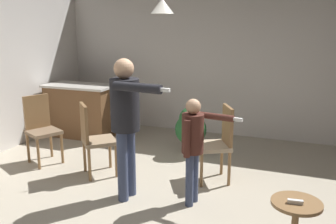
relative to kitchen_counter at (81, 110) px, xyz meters
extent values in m
plane|color=#B2A893|center=(2.45, -2.15, -0.48)|extent=(7.68, 7.68, 0.00)
cube|color=silver|center=(2.45, 1.05, 0.87)|extent=(6.40, 0.10, 2.70)
cube|color=brown|center=(0.00, 0.00, -0.02)|extent=(1.20, 0.60, 0.91)
cube|color=beige|center=(0.00, 0.00, 0.45)|extent=(1.26, 0.66, 0.04)
cylinder|color=olive|center=(3.81, -2.42, 0.03)|extent=(0.44, 0.44, 0.03)
cylinder|color=#384260|center=(1.92, -1.85, -0.06)|extent=(0.12, 0.12, 0.84)
cylinder|color=#384260|center=(1.91, -2.03, -0.06)|extent=(0.12, 0.12, 0.84)
cylinder|color=black|center=(1.92, -1.94, 0.65)|extent=(0.33, 0.33, 0.59)
sphere|color=tan|center=(1.92, -1.94, 1.06)|extent=(0.23, 0.23, 0.23)
cylinder|color=black|center=(1.93, -1.75, 0.62)|extent=(0.10, 0.10, 0.56)
cylinder|color=black|center=(2.18, -2.16, 0.90)|extent=(0.56, 0.15, 0.10)
cube|color=white|center=(2.48, -2.19, 0.90)|extent=(0.13, 0.05, 0.04)
cylinder|color=#384260|center=(2.69, -1.75, -0.17)|extent=(0.09, 0.09, 0.62)
cylinder|color=#384260|center=(2.67, -1.88, -0.17)|extent=(0.09, 0.09, 0.62)
cylinder|color=#4C261E|center=(2.68, -1.82, 0.37)|extent=(0.25, 0.25, 0.44)
sphere|color=tan|center=(2.68, -1.82, 0.67)|extent=(0.17, 0.17, 0.17)
cylinder|color=#4C261E|center=(2.91, -1.71, 0.55)|extent=(0.42, 0.13, 0.07)
cube|color=white|center=(3.14, -1.74, 0.55)|extent=(0.13, 0.06, 0.04)
cylinder|color=#4C261E|center=(2.66, -1.96, 0.34)|extent=(0.07, 0.07, 0.42)
cylinder|color=olive|center=(1.00, -1.44, -0.25)|extent=(0.04, 0.04, 0.45)
cylinder|color=olive|center=(1.25, -1.70, -0.25)|extent=(0.04, 0.04, 0.45)
cylinder|color=olive|center=(1.26, -1.19, -0.25)|extent=(0.04, 0.04, 0.45)
cylinder|color=olive|center=(1.51, -1.46, -0.25)|extent=(0.04, 0.04, 0.45)
cube|color=#997F60|center=(1.25, -1.45, 0.00)|extent=(0.59, 0.59, 0.05)
cube|color=olive|center=(1.12, -1.58, 0.27)|extent=(0.29, 0.30, 0.50)
cylinder|color=olive|center=(2.98, -1.18, -0.25)|extent=(0.04, 0.04, 0.45)
cylinder|color=olive|center=(2.81, -0.87, -0.25)|extent=(0.04, 0.04, 0.45)
cylinder|color=olive|center=(2.66, -1.35, -0.25)|extent=(0.04, 0.04, 0.45)
cylinder|color=olive|center=(2.50, -1.04, -0.25)|extent=(0.04, 0.04, 0.45)
cube|color=tan|center=(2.74, -1.11, 0.00)|extent=(0.57, 0.57, 0.05)
cube|color=olive|center=(2.91, -1.02, 0.27)|extent=(0.21, 0.35, 0.50)
cylinder|color=olive|center=(0.19, -1.13, -0.25)|extent=(0.04, 0.04, 0.45)
cylinder|color=olive|center=(0.03, -1.45, -0.25)|extent=(0.04, 0.04, 0.45)
cylinder|color=olive|center=(0.51, -1.29, -0.25)|extent=(0.04, 0.04, 0.45)
cylinder|color=olive|center=(0.35, -1.61, -0.25)|extent=(0.04, 0.04, 0.45)
cube|color=#7F664C|center=(0.27, -1.37, 0.00)|extent=(0.56, 0.56, 0.05)
cube|color=olive|center=(0.10, -1.29, 0.27)|extent=(0.20, 0.36, 0.50)
cylinder|color=#B7B2AD|center=(2.17, -0.23, -0.36)|extent=(0.29, 0.29, 0.23)
sphere|color=#235B2D|center=(2.17, -0.23, -0.08)|extent=(0.50, 0.50, 0.50)
sphere|color=#235B2D|center=(2.17, -0.23, 0.10)|extent=(0.37, 0.37, 0.37)
cube|color=white|center=(3.80, -2.46, 0.06)|extent=(0.13, 0.05, 0.04)
cone|color=silver|center=(1.91, -0.78, 1.77)|extent=(0.32, 0.32, 0.20)
camera|label=1|loc=(3.80, -5.54, 1.55)|focal=39.24mm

